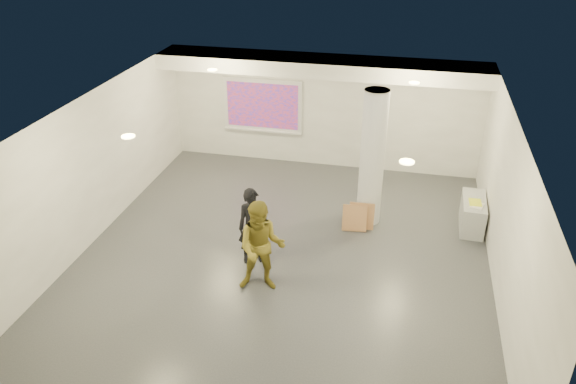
% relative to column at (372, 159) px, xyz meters
% --- Properties ---
extents(floor, '(8.00, 9.00, 0.01)m').
position_rel_column_xyz_m(floor, '(-1.50, -1.80, -1.50)').
color(floor, '#383A40').
rests_on(floor, ground).
extents(ceiling, '(8.00, 9.00, 0.01)m').
position_rel_column_xyz_m(ceiling, '(-1.50, -1.80, 1.50)').
color(ceiling, silver).
rests_on(ceiling, floor).
extents(wall_back, '(8.00, 0.01, 3.00)m').
position_rel_column_xyz_m(wall_back, '(-1.50, 2.70, 0.00)').
color(wall_back, silver).
rests_on(wall_back, floor).
extents(wall_front, '(8.00, 0.01, 3.00)m').
position_rel_column_xyz_m(wall_front, '(-1.50, -6.30, 0.00)').
color(wall_front, silver).
rests_on(wall_front, floor).
extents(wall_left, '(0.01, 9.00, 3.00)m').
position_rel_column_xyz_m(wall_left, '(-5.50, -1.80, 0.00)').
color(wall_left, silver).
rests_on(wall_left, floor).
extents(wall_right, '(0.01, 9.00, 3.00)m').
position_rel_column_xyz_m(wall_right, '(2.50, -1.80, 0.00)').
color(wall_right, silver).
rests_on(wall_right, floor).
extents(soffit_band, '(8.00, 1.10, 0.36)m').
position_rel_column_xyz_m(soffit_band, '(-1.50, 2.15, 1.32)').
color(soffit_band, silver).
rests_on(soffit_band, ceiling).
extents(downlight_nw, '(0.22, 0.22, 0.02)m').
position_rel_column_xyz_m(downlight_nw, '(-3.70, 0.70, 1.48)').
color(downlight_nw, '#FFE680').
rests_on(downlight_nw, ceiling).
extents(downlight_ne, '(0.22, 0.22, 0.02)m').
position_rel_column_xyz_m(downlight_ne, '(0.70, 0.70, 1.48)').
color(downlight_ne, '#FFE680').
rests_on(downlight_ne, ceiling).
extents(downlight_sw, '(0.22, 0.22, 0.02)m').
position_rel_column_xyz_m(downlight_sw, '(-3.70, -3.30, 1.48)').
color(downlight_sw, '#FFE680').
rests_on(downlight_sw, ceiling).
extents(downlight_se, '(0.22, 0.22, 0.02)m').
position_rel_column_xyz_m(downlight_se, '(0.70, -3.30, 1.48)').
color(downlight_se, '#FFE680').
rests_on(downlight_se, ceiling).
extents(column, '(0.52, 0.52, 3.00)m').
position_rel_column_xyz_m(column, '(0.00, 0.00, 0.00)').
color(column, silver).
rests_on(column, floor).
extents(projection_screen, '(2.10, 0.13, 1.42)m').
position_rel_column_xyz_m(projection_screen, '(-3.10, 2.65, 0.03)').
color(projection_screen, white).
rests_on(projection_screen, wall_back).
extents(credenza, '(0.51, 1.16, 0.67)m').
position_rel_column_xyz_m(credenza, '(2.22, 0.20, -1.17)').
color(credenza, '#9DA0A3').
rests_on(credenza, floor).
extents(papers_stack, '(0.32, 0.36, 0.02)m').
position_rel_column_xyz_m(papers_stack, '(2.25, -0.05, -0.82)').
color(papers_stack, white).
rests_on(papers_stack, credenza).
extents(postit_pad, '(0.25, 0.34, 0.03)m').
position_rel_column_xyz_m(postit_pad, '(2.21, 0.05, -0.81)').
color(postit_pad, '#E7F329').
rests_on(postit_pad, credenza).
extents(cardboard_back, '(0.54, 0.17, 0.59)m').
position_rel_column_xyz_m(cardboard_back, '(-0.11, -0.36, -1.21)').
color(cardboard_back, '#A27146').
rests_on(cardboard_back, floor).
extents(cardboard_front, '(0.54, 0.29, 0.56)m').
position_rel_column_xyz_m(cardboard_front, '(-0.25, -0.46, -1.22)').
color(cardboard_front, '#A27146').
rests_on(cardboard_front, floor).
extents(woman, '(0.68, 0.59, 1.57)m').
position_rel_column_xyz_m(woman, '(-2.04, -2.07, -0.72)').
color(woman, black).
rests_on(woman, floor).
extents(man, '(0.96, 0.81, 1.77)m').
position_rel_column_xyz_m(man, '(-1.65, -2.87, -0.62)').
color(man, olive).
rests_on(man, floor).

